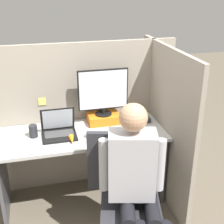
{
  "coord_description": "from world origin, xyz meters",
  "views": [
    {
      "loc": [
        -0.35,
        -2.25,
        2.07
      ],
      "look_at": [
        0.25,
        0.15,
        1.0
      ],
      "focal_mm": 50.0,
      "sensor_mm": 36.0,
      "label": 1
    }
  ],
  "objects": [
    {
      "name": "ground_plane",
      "position": [
        0.0,
        0.0,
        0.0
      ],
      "size": [
        12.0,
        12.0,
        0.0
      ],
      "primitive_type": "plane",
      "color": "#665B4C"
    },
    {
      "name": "mouse",
      "position": [
        0.05,
        0.22,
        0.77
      ],
      "size": [
        0.07,
        0.05,
        0.04
      ],
      "color": "gray",
      "rests_on": "desk"
    },
    {
      "name": "pen_cup",
      "position": [
        -0.43,
        0.34,
        0.81
      ],
      "size": [
        0.07,
        0.07,
        0.11
      ],
      "color": "#28282D",
      "rests_on": "desk"
    },
    {
      "name": "person",
      "position": [
        0.27,
        -0.48,
        0.75
      ],
      "size": [
        0.47,
        0.49,
        1.3
      ],
      "color": "black",
      "rests_on": "ground"
    },
    {
      "name": "paper_box",
      "position": [
        0.25,
        0.49,
        0.79
      ],
      "size": [
        0.31,
        0.21,
        0.09
      ],
      "color": "orange",
      "rests_on": "desk"
    },
    {
      "name": "desk",
      "position": [
        0.0,
        0.31,
        0.57
      ],
      "size": [
        1.55,
        0.62,
        0.75
      ],
      "color": "#B7B7B2",
      "rests_on": "ground"
    },
    {
      "name": "office_chair",
      "position": [
        0.23,
        -0.33,
        0.5
      ],
      "size": [
        0.56,
        0.61,
        0.97
      ],
      "color": "#2D2D33",
      "rests_on": "ground"
    },
    {
      "name": "laptop",
      "position": [
        -0.2,
        0.31,
        0.8
      ],
      "size": [
        0.31,
        0.26,
        0.26
      ],
      "color": "black",
      "rests_on": "desk"
    },
    {
      "name": "cubicle_panel_back",
      "position": [
        -0.0,
        0.64,
        0.76
      ],
      "size": [
        2.05,
        0.05,
        1.52
      ],
      "color": "gray",
      "rests_on": "ground"
    },
    {
      "name": "monitor",
      "position": [
        0.25,
        0.49,
        1.07
      ],
      "size": [
        0.49,
        0.16,
        0.45
      ],
      "color": "black",
      "rests_on": "paper_box"
    },
    {
      "name": "cubicle_panel_right",
      "position": [
        0.8,
        0.25,
        0.76
      ],
      "size": [
        0.04,
        1.24,
        1.52
      ],
      "color": "gray",
      "rests_on": "ground"
    },
    {
      "name": "carrot_toy",
      "position": [
        -0.11,
        0.16,
        0.77
      ],
      "size": [
        0.05,
        0.15,
        0.05
      ],
      "color": "orange",
      "rests_on": "desk"
    },
    {
      "name": "stapler",
      "position": [
        0.68,
        0.43,
        0.77
      ],
      "size": [
        0.04,
        0.15,
        0.05
      ],
      "color": "#2D2D33",
      "rests_on": "desk"
    }
  ]
}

